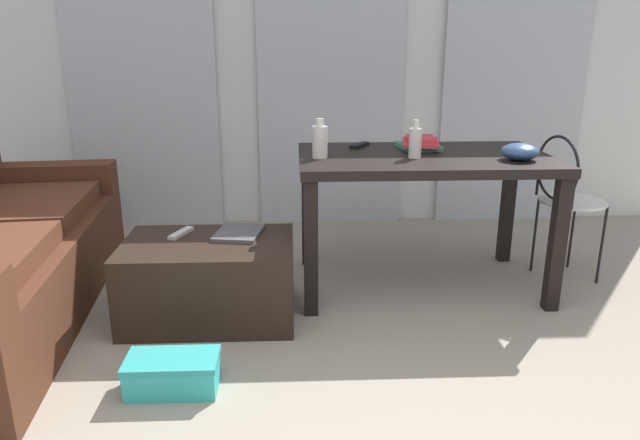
{
  "coord_description": "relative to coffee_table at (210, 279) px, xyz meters",
  "views": [
    {
      "loc": [
        -0.27,
        -1.36,
        1.35
      ],
      "look_at": [
        -0.14,
        1.64,
        0.42
      ],
      "focal_mm": 32.62,
      "sensor_mm": 36.0,
      "label": 1
    }
  ],
  "objects": [
    {
      "name": "ground_plane",
      "position": [
        0.7,
        -0.23,
        -0.2
      ],
      "size": [
        7.32,
        7.32,
        0.0
      ],
      "primitive_type": "plane",
      "color": "gray"
    },
    {
      "name": "wall_back",
      "position": [
        0.7,
        1.69,
        1.09
      ],
      "size": [
        5.32,
        0.1,
        2.57
      ],
      "primitive_type": "cube",
      "color": "silver",
      "rests_on": "ground"
    },
    {
      "name": "curtains",
      "position": [
        0.7,
        1.61,
        0.94
      ],
      "size": [
        3.78,
        0.03,
        2.28
      ],
      "color": "#B2B7BC",
      "rests_on": "ground"
    },
    {
      "name": "coffee_table",
      "position": [
        0.0,
        0.0,
        0.0
      ],
      "size": [
        0.84,
        0.56,
        0.4
      ],
      "color": "black",
      "rests_on": "ground"
    },
    {
      "name": "craft_table",
      "position": [
        1.13,
        0.36,
        0.46
      ],
      "size": [
        1.35,
        0.81,
        0.76
      ],
      "color": "black",
      "rests_on": "ground"
    },
    {
      "name": "wire_chair",
      "position": [
        1.96,
        0.41,
        0.34
      ],
      "size": [
        0.37,
        0.39,
        0.85
      ],
      "color": "silver",
      "rests_on": "ground"
    },
    {
      "name": "bottle_near",
      "position": [
        1.06,
        0.27,
        0.64
      ],
      "size": [
        0.06,
        0.06,
        0.2
      ],
      "color": "beige",
      "rests_on": "craft_table"
    },
    {
      "name": "bottle_far",
      "position": [
        0.57,
        0.29,
        0.65
      ],
      "size": [
        0.08,
        0.08,
        0.2
      ],
      "color": "beige",
      "rests_on": "craft_table"
    },
    {
      "name": "bowl",
      "position": [
        1.59,
        0.19,
        0.6
      ],
      "size": [
        0.19,
        0.19,
        0.09
      ],
      "primitive_type": "ellipsoid",
      "color": "#2D4C7A",
      "rests_on": "craft_table"
    },
    {
      "name": "book_stack",
      "position": [
        1.14,
        0.53,
        0.59
      ],
      "size": [
        0.26,
        0.33,
        0.07
      ],
      "color": "#2D7F56",
      "rests_on": "craft_table"
    },
    {
      "name": "tv_remote_on_table",
      "position": [
        0.81,
        0.6,
        0.57
      ],
      "size": [
        0.13,
        0.17,
        0.02
      ],
      "primitive_type": "cube",
      "rotation": [
        0.0,
        0.0,
        -0.56
      ],
      "color": "black",
      "rests_on": "craft_table"
    },
    {
      "name": "tv_remote_primary",
      "position": [
        -0.15,
        0.11,
        0.21
      ],
      "size": [
        0.11,
        0.19,
        0.02
      ],
      "primitive_type": "cube",
      "rotation": [
        0.0,
        0.0,
        -0.38
      ],
      "color": "#B7B7B2",
      "rests_on": "coffee_table"
    },
    {
      "name": "magazine",
      "position": [
        0.14,
        0.1,
        0.21
      ],
      "size": [
        0.26,
        0.3,
        0.02
      ],
      "primitive_type": "cube",
      "rotation": [
        0.0,
        0.0,
        -0.16
      ],
      "color": "#4C4C51",
      "rests_on": "coffee_table"
    },
    {
      "name": "shoebox",
      "position": [
        -0.07,
        -0.65,
        -0.13
      ],
      "size": [
        0.37,
        0.2,
        0.14
      ],
      "color": "#33B2AD",
      "rests_on": "ground"
    }
  ]
}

